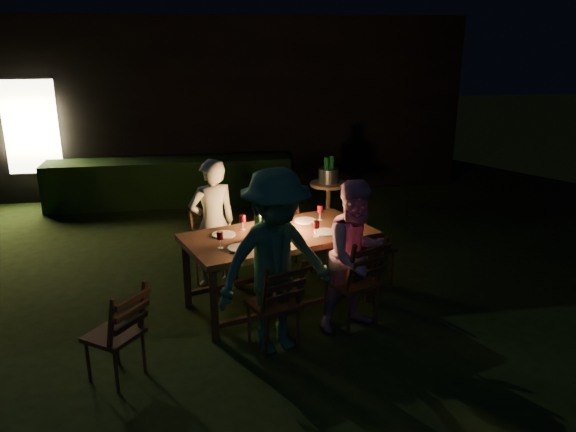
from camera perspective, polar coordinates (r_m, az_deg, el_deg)
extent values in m
plane|color=black|center=(6.68, -8.36, -7.70)|extent=(40.00, 40.00, 0.00)
cube|color=black|center=(12.30, -9.51, 11.82)|extent=(10.00, 4.00, 3.20)
cube|color=#FFE5B2|center=(10.72, -24.63, 8.21)|extent=(0.90, 0.06, 1.60)
cube|color=black|center=(10.10, -11.88, 3.43)|extent=(4.20, 0.70, 0.80)
cube|color=#452617|center=(6.04, -0.92, -2.05)|extent=(2.22, 1.58, 0.07)
cube|color=#452617|center=(5.54, -7.51, -9.10)|extent=(0.08, 0.08, 0.74)
cube|color=#452617|center=(6.24, -10.21, -5.97)|extent=(0.08, 0.08, 0.74)
cube|color=#452617|center=(6.33, 8.28, -5.52)|extent=(0.08, 0.08, 0.74)
cube|color=#452617|center=(6.96, 4.30, -3.16)|extent=(0.08, 0.08, 0.74)
cube|color=#452617|center=(5.39, -1.54, -8.93)|extent=(0.55, 0.54, 0.04)
cube|color=#452617|center=(5.13, -0.51, -7.03)|extent=(0.45, 0.29, 0.50)
cube|color=#452617|center=(5.79, 6.51, -6.68)|extent=(0.60, 0.60, 0.04)
cube|color=#452617|center=(5.54, 7.98, -4.61)|extent=(0.48, 0.34, 0.54)
cube|color=#452617|center=(6.65, -7.32, -3.70)|extent=(0.56, 0.55, 0.04)
cube|color=#452617|center=(6.71, -8.15, -1.08)|extent=(0.44, 0.31, 0.50)
cube|color=#452617|center=(7.02, 0.31, -2.01)|extent=(0.59, 0.58, 0.04)
cube|color=#452617|center=(7.09, -0.54, 0.69)|extent=(0.49, 0.32, 0.54)
cube|color=#452617|center=(6.79, 8.55, -3.06)|extent=(0.52, 0.53, 0.04)
cube|color=#452617|center=(6.60, 7.21, -0.98)|extent=(0.25, 0.47, 0.53)
cube|color=#452617|center=(5.14, -17.27, -11.45)|extent=(0.56, 0.56, 0.04)
cube|color=#452617|center=(4.90, -16.03, -9.34)|extent=(0.36, 0.41, 0.48)
imported|color=beige|center=(6.60, -7.65, -0.76)|extent=(0.65, 0.53, 1.54)
imported|color=#E09AC3|center=(5.62, 7.02, -4.08)|extent=(0.90, 0.80, 1.56)
imported|color=#366D57|center=(5.14, -1.23, -4.77)|extent=(1.29, 0.99, 1.77)
cube|color=white|center=(6.09, -0.71, -1.41)|extent=(0.15, 0.15, 0.03)
cube|color=white|center=(5.99, -0.73, 1.47)|extent=(0.16, 0.16, 0.03)
cylinder|color=#FF9E3F|center=(6.05, -0.72, -0.39)|extent=(0.09, 0.09, 0.18)
cylinder|color=white|center=(6.01, -6.55, -1.89)|extent=(0.25, 0.25, 0.01)
cylinder|color=white|center=(5.63, -4.90, -3.24)|extent=(0.25, 0.25, 0.01)
cylinder|color=white|center=(6.42, 1.77, -0.47)|extent=(0.25, 0.25, 0.01)
cylinder|color=white|center=(6.06, 3.82, -1.64)|extent=(0.25, 0.25, 0.01)
cylinder|color=#0F471E|center=(5.88, -3.09, -0.86)|extent=(0.07, 0.07, 0.28)
cube|color=red|center=(5.70, -0.80, -2.91)|extent=(0.18, 0.14, 0.01)
cube|color=red|center=(6.05, 5.03, -1.73)|extent=(0.18, 0.14, 0.01)
cube|color=black|center=(5.53, -5.24, -3.66)|extent=(0.14, 0.07, 0.01)
cylinder|color=olive|center=(8.44, 4.15, 3.25)|extent=(0.56, 0.56, 0.04)
cylinder|color=olive|center=(8.54, 4.09, 0.87)|extent=(0.06, 0.06, 0.73)
cylinder|color=#A5A8AD|center=(8.41, 4.17, 4.11)|extent=(0.30, 0.30, 0.22)
cylinder|color=#0F471E|center=(8.34, 3.90, 4.37)|extent=(0.07, 0.07, 0.32)
cylinder|color=#0F471E|center=(8.44, 4.44, 4.52)|extent=(0.07, 0.07, 0.32)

